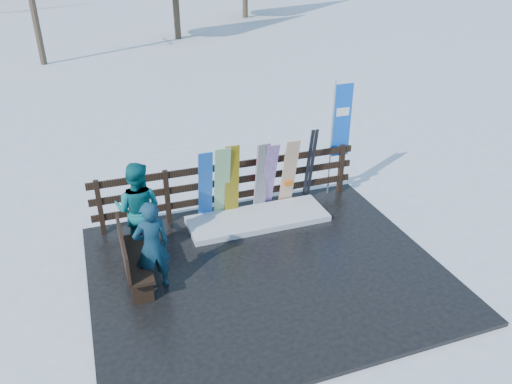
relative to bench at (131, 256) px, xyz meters
name	(u,v)px	position (x,y,z in m)	size (l,w,h in m)	color
ground	(267,273)	(2.24, -0.44, -0.60)	(700.00, 700.00, 0.00)	white
deck	(267,271)	(2.24, -0.44, -0.56)	(6.00, 5.00, 0.08)	black
fence	(229,183)	(2.24, 1.76, 0.14)	(5.60, 0.10, 1.15)	black
snow_patch	(258,219)	(2.65, 1.16, -0.46)	(2.85, 1.00, 0.12)	white
bench	(131,256)	(0.00, 0.00, 0.00)	(0.41, 1.50, 0.97)	black
snowboard_0	(205,186)	(1.68, 1.54, 0.27)	(0.29, 0.03, 1.60)	blue
snowboard_1	(222,183)	(2.02, 1.54, 0.29)	(0.32, 0.03, 1.64)	white
snowboard_2	(232,181)	(2.23, 1.54, 0.29)	(0.29, 0.03, 1.63)	yellow
snowboard_3	(269,176)	(3.04, 1.54, 0.27)	(0.25, 0.03, 1.63)	silver
snowboard_4	(262,177)	(2.87, 1.54, 0.28)	(0.26, 0.03, 1.62)	black
snowboard_5	(289,173)	(3.48, 1.54, 0.28)	(0.30, 0.03, 1.63)	white
ski_pair_a	(259,177)	(2.84, 1.61, 0.26)	(0.17, 0.30, 1.55)	#A81427
ski_pair_b	(310,165)	(3.99, 1.61, 0.35)	(0.17, 0.33, 1.72)	black
rental_flag	(339,125)	(4.74, 1.81, 1.09)	(0.45, 0.04, 2.60)	silver
person_front	(152,247)	(0.33, -0.27, 0.29)	(0.59, 0.39, 1.61)	#144755
person_back	(138,209)	(0.28, 0.86, 0.38)	(0.87, 0.68, 1.80)	#0D6469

